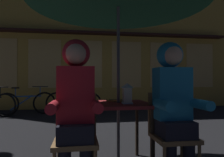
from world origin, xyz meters
TOP-DOWN VIEW (x-y plane):
  - cafe_table at (0.00, 0.00)m, footprint 0.72×0.72m
  - lantern at (0.08, -0.12)m, footprint 0.11×0.11m
  - chair_left at (-0.48, -0.37)m, footprint 0.40×0.40m
  - chair_right at (0.48, -0.37)m, footprint 0.40×0.40m
  - person_left_hooded at (-0.48, -0.43)m, footprint 0.45×0.56m
  - person_right_hooded at (0.48, -0.43)m, footprint 0.45×0.56m
  - shopfront_building at (0.51, 5.40)m, footprint 10.00×0.93m
  - bicycle_second at (-2.03, 3.95)m, footprint 1.66×0.36m
  - bicycle_third at (-0.66, 3.83)m, footprint 1.66×0.35m
  - book at (-0.01, 0.15)m, footprint 0.24×0.21m

SIDE VIEW (x-z plane):
  - bicycle_second at x=-2.03m, z-range -0.07..0.77m
  - bicycle_third at x=-0.66m, z-range -0.07..0.77m
  - chair_left at x=-0.48m, z-range 0.05..0.92m
  - chair_right at x=0.48m, z-range 0.05..0.92m
  - cafe_table at x=0.00m, z-range 0.27..1.01m
  - book at x=-0.01m, z-range 0.74..0.76m
  - person_left_hooded at x=-0.48m, z-range 0.15..1.55m
  - person_right_hooded at x=0.48m, z-range 0.15..1.55m
  - lantern at x=0.08m, z-range 0.75..0.98m
  - shopfront_building at x=0.51m, z-range -0.01..6.19m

